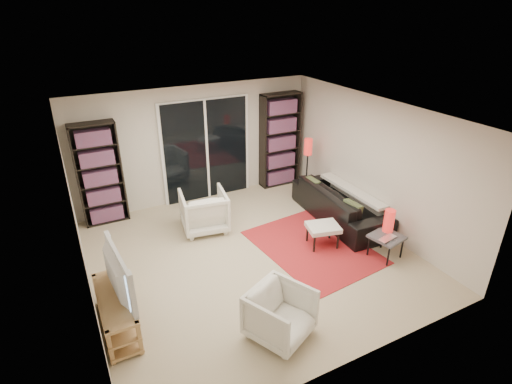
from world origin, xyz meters
TOP-DOWN VIEW (x-y plane):
  - floor at (0.00, 0.00)m, footprint 5.00×5.00m
  - wall_back at (0.00, 2.50)m, footprint 5.00×0.02m
  - wall_front at (0.00, -2.50)m, footprint 5.00×0.02m
  - wall_left at (-2.50, 0.00)m, footprint 0.02×5.00m
  - wall_right at (2.50, 0.00)m, footprint 0.02×5.00m
  - ceiling at (0.00, 0.00)m, footprint 5.00×5.00m
  - sliding_door at (0.20, 2.46)m, footprint 1.92×0.08m
  - bookshelf_left at (-1.95, 2.33)m, footprint 0.80×0.30m
  - bookshelf_right at (1.90, 2.33)m, footprint 0.90×0.30m
  - tv_stand at (-2.27, -0.67)m, footprint 0.39×1.23m
  - tv at (-2.25, -0.67)m, footprint 0.24×1.12m
  - rug at (1.06, -0.27)m, footprint 1.82×2.34m
  - sofa at (2.09, 0.34)m, footprint 1.03×2.31m
  - armchair_back at (-0.37, 1.18)m, footprint 0.93×0.95m
  - armchair_front at (-0.46, -1.74)m, footprint 0.96×0.97m
  - ottoman at (1.24, -0.29)m, footprint 0.62×0.55m
  - side_table at (1.96, -1.05)m, footprint 0.56×0.56m
  - laptop at (1.91, -1.17)m, footprint 0.37×0.28m
  - table_lamp at (2.09, -0.92)m, footprint 0.17×0.17m
  - floor_lamp at (2.14, 1.57)m, footprint 0.19×0.19m

SIDE VIEW (x-z plane):
  - floor at x=0.00m, z-range 0.00..0.00m
  - rug at x=1.06m, z-range 0.00..0.01m
  - tv_stand at x=-2.27m, z-range 0.01..0.51m
  - sofa at x=2.09m, z-range 0.00..0.66m
  - armchair_front at x=-0.46m, z-range 0.00..0.67m
  - ottoman at x=1.24m, z-range 0.14..0.54m
  - side_table at x=1.96m, z-range 0.16..0.56m
  - armchair_back at x=-0.37m, z-range 0.00..0.75m
  - laptop at x=1.91m, z-range 0.40..0.43m
  - table_lamp at x=2.09m, z-range 0.40..0.79m
  - tv at x=-2.25m, z-range 0.50..1.14m
  - floor_lamp at x=2.14m, z-range 0.32..1.59m
  - bookshelf_left at x=-1.95m, z-range 0.00..1.95m
  - sliding_door at x=0.20m, z-range -0.03..2.13m
  - bookshelf_right at x=1.90m, z-range 0.00..2.10m
  - wall_back at x=0.00m, z-range 0.00..2.40m
  - wall_front at x=0.00m, z-range 0.00..2.40m
  - wall_left at x=-2.50m, z-range 0.00..2.40m
  - wall_right at x=2.50m, z-range 0.00..2.40m
  - ceiling at x=0.00m, z-range 2.39..2.41m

